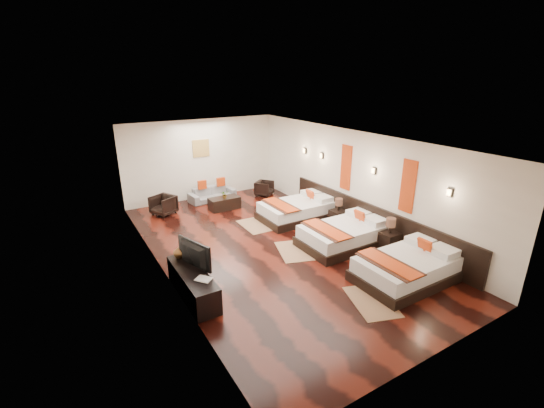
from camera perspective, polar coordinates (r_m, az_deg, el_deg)
floor at (r=9.68m, az=-0.26°, el=-6.54°), size 5.50×9.50×0.01m
ceiling at (r=8.82m, az=-0.28°, el=10.03°), size 5.50×9.50×0.01m
back_wall at (r=13.32m, az=-10.88°, el=6.81°), size 5.50×0.01×2.80m
left_wall at (r=8.18m, az=-17.06°, el=-1.81°), size 0.01×9.50×2.80m
right_wall at (r=10.76m, az=12.43°, el=3.68°), size 0.01×9.50×2.80m
headboard_panel at (r=10.50m, az=14.86°, el=-2.40°), size 0.08×6.60×0.90m
bed_near at (r=8.60m, az=20.24°, el=-9.25°), size 2.23×1.40×0.85m
bed_mid at (r=9.81m, az=11.16°, el=-4.67°), size 2.26×1.42×0.86m
bed_far at (r=11.37m, az=3.92°, el=-0.92°), size 2.23×1.40×0.85m
nightstand_a at (r=9.79m, az=17.67°, el=-5.24°), size 0.45×0.45×0.88m
nightstand_b at (r=11.05m, az=10.19°, el=-1.82°), size 0.42×0.42×0.83m
jute_mat_near at (r=7.77m, az=15.17°, el=-14.39°), size 1.10×1.38×0.01m
jute_mat_mid at (r=9.44m, az=3.43°, el=-7.27°), size 1.09×1.37×0.01m
jute_mat_far at (r=10.95m, az=-2.57°, el=-3.31°), size 0.77×1.21×0.01m
tv_console at (r=7.72m, az=-12.16°, el=-11.99°), size 0.50×1.80×0.55m
tv at (r=7.60m, az=-12.52°, el=-7.76°), size 0.43×0.96×0.56m
book at (r=7.18m, az=-11.02°, el=-11.81°), size 0.36×0.37×0.03m
figurine at (r=8.10m, az=-14.03°, el=-7.08°), size 0.35×0.35×0.32m
sofa at (r=13.21m, az=-9.26°, el=1.58°), size 1.69×0.79×0.48m
armchair_left at (r=12.21m, az=-16.49°, el=-0.16°), size 0.90×0.89×0.62m
armchair_right at (r=13.57m, az=-1.20°, el=2.45°), size 0.81×0.82×0.54m
coffee_table at (r=12.30m, az=-7.39°, el=0.12°), size 1.01×0.51×0.40m
table_plant at (r=12.14m, az=-7.34°, el=1.50°), size 0.27×0.25×0.26m
orange_panel_a at (r=9.44m, az=20.32°, el=2.59°), size 0.04×0.40×1.30m
orange_panel_b at (r=10.89m, az=11.39°, el=5.57°), size 0.04×0.40×1.30m
sconce_near at (r=8.77m, az=25.83°, el=1.62°), size 0.07×0.12×0.18m
sconce_mid at (r=10.08m, az=15.52°, el=5.00°), size 0.07×0.12×0.18m
sconce_far at (r=11.65m, az=7.72°, el=7.44°), size 0.07×0.12×0.18m
sconce_lounge at (r=12.35m, az=5.10°, el=8.23°), size 0.07×0.12×0.18m
gold_artwork at (r=13.22m, az=-10.96°, el=8.48°), size 0.60×0.04×0.60m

